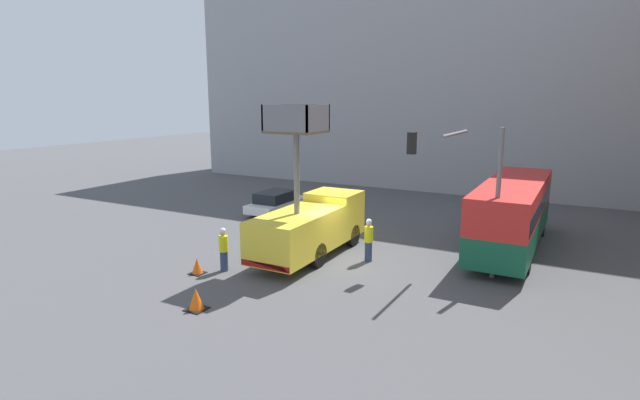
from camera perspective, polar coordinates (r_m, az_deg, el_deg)
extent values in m
plane|color=#4C4C4F|center=(22.15, 1.83, -6.85)|extent=(120.00, 120.00, 0.00)
cube|color=#9E9EA3|center=(42.50, 16.15, 14.75)|extent=(44.00, 10.00, 19.27)
cube|color=yellow|center=(24.26, 1.63, -1.48)|extent=(2.31, 2.10, 2.09)
cube|color=yellow|center=(21.33, -2.63, -3.82)|extent=(2.31, 4.91, 1.74)
cube|color=red|center=(19.62, -6.25, -7.48)|extent=(2.26, 0.10, 0.24)
cylinder|color=black|center=(24.96, -0.44, -3.45)|extent=(0.30, 1.05, 1.05)
cylinder|color=black|center=(24.09, 3.75, -4.03)|extent=(0.30, 1.05, 1.05)
cylinder|color=black|center=(22.08, -4.85, -5.53)|extent=(0.30, 1.05, 1.05)
cylinder|color=black|center=(21.09, -0.25, -6.31)|extent=(0.30, 1.05, 1.05)
cylinder|color=slate|center=(20.79, -2.69, 3.00)|extent=(0.24, 0.24, 3.39)
cube|color=brown|center=(20.60, -2.74, 7.80)|extent=(2.13, 1.88, 0.10)
cube|color=slate|center=(21.12, -5.16, 9.42)|extent=(0.08, 1.88, 1.05)
cube|color=slate|center=(20.06, -0.22, 9.35)|extent=(0.08, 1.88, 1.05)
cube|color=slate|center=(21.35, -1.49, 9.49)|extent=(2.13, 0.08, 1.05)
cube|color=slate|center=(19.81, -4.12, 9.29)|extent=(2.13, 0.08, 1.05)
cube|color=#145638|center=(25.01, 21.00, -2.96)|extent=(2.45, 10.21, 1.27)
cube|color=red|center=(24.71, 21.24, 0.21)|extent=(2.45, 10.21, 1.55)
cube|color=black|center=(24.75, 21.20, -0.32)|extent=(2.47, 9.80, 0.68)
cylinder|color=black|center=(28.33, 19.63, -2.37)|extent=(0.30, 0.99, 0.99)
cylinder|color=black|center=(28.11, 23.96, -2.81)|extent=(0.30, 0.99, 0.99)
cylinder|color=black|center=(22.30, 17.04, -5.92)|extent=(0.30, 0.99, 0.99)
cylinder|color=black|center=(22.02, 22.56, -6.54)|extent=(0.30, 0.99, 0.99)
cylinder|color=slate|center=(20.44, 19.58, -0.50)|extent=(0.18, 0.18, 5.93)
cylinder|color=slate|center=(20.44, 15.20, 7.33)|extent=(0.20, 3.53, 0.13)
cube|color=black|center=(20.99, 10.45, 6.41)|extent=(0.33, 0.33, 0.90)
sphere|color=red|center=(20.97, 10.48, 7.09)|extent=(0.20, 0.20, 0.20)
cylinder|color=navy|center=(21.07, -10.91, -6.86)|extent=(0.32, 0.32, 0.83)
cylinder|color=yellow|center=(20.84, -10.99, -4.91)|extent=(0.38, 0.38, 0.66)
sphere|color=tan|center=(20.72, -11.03, -3.74)|extent=(0.23, 0.23, 0.23)
sphere|color=white|center=(20.70, -11.04, -3.47)|extent=(0.24, 0.24, 0.24)
cylinder|color=navy|center=(21.94, 5.55, -5.89)|extent=(0.32, 0.32, 0.87)
cylinder|color=yellow|center=(21.72, 5.59, -3.93)|extent=(0.38, 0.38, 0.69)
sphere|color=tan|center=(21.60, 5.61, -2.74)|extent=(0.24, 0.24, 0.24)
sphere|color=white|center=(21.57, 5.62, -2.47)|extent=(0.25, 0.25, 0.25)
cube|color=black|center=(17.74, -13.92, -12.01)|extent=(0.67, 0.67, 0.03)
cone|color=#F25B0F|center=(17.60, -13.98, -10.91)|extent=(0.54, 0.54, 0.77)
cube|color=black|center=(21.09, -13.82, -8.12)|extent=(0.57, 0.57, 0.03)
cone|color=#F25B0F|center=(20.99, -13.86, -7.32)|extent=(0.46, 0.46, 0.65)
cube|color=silver|center=(30.91, -4.89, -0.54)|extent=(1.88, 4.53, 0.49)
cube|color=black|center=(30.61, -5.14, 0.40)|extent=(1.66, 2.49, 0.62)
cylinder|color=black|center=(32.53, -4.75, -0.27)|extent=(0.22, 0.64, 0.64)
cylinder|color=black|center=(31.68, -2.26, -0.56)|extent=(0.22, 0.64, 0.64)
cylinder|color=black|center=(30.28, -7.64, -1.24)|extent=(0.22, 0.64, 0.64)
cylinder|color=black|center=(29.36, -5.05, -1.59)|extent=(0.22, 0.64, 0.64)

